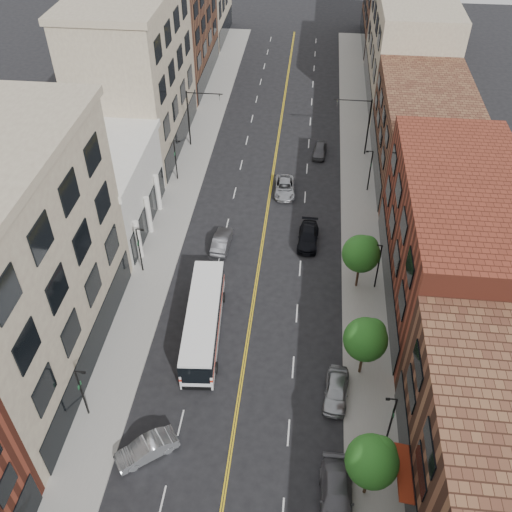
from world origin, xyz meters
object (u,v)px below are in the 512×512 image
(car_angle_b, at_px, (146,449))
(city_bus, at_px, (203,320))
(car_parked_mid, at_px, (336,496))
(car_lane_a, at_px, (308,237))
(car_lane_b, at_px, (285,187))
(car_lane_c, at_px, (320,150))
(car_parked_far, at_px, (336,390))
(car_lane_behind, at_px, (222,241))

(car_angle_b, bearing_deg, city_bus, 133.04)
(car_parked_mid, distance_m, car_lane_a, 27.04)
(city_bus, distance_m, car_lane_a, 15.72)
(city_bus, height_order, car_parked_mid, city_bus)
(car_lane_b, bearing_deg, car_angle_b, -106.03)
(city_bus, relative_size, car_lane_c, 3.10)
(car_angle_b, height_order, car_parked_mid, car_parked_mid)
(car_angle_b, xyz_separation_m, car_lane_b, (7.43, 33.46, -0.05))
(car_parked_far, height_order, car_lane_c, car_parked_far)
(car_parked_far, distance_m, car_lane_c, 35.84)
(car_lane_behind, bearing_deg, car_lane_c, -113.60)
(car_angle_b, xyz_separation_m, car_lane_a, (10.39, 24.82, -0.02))
(car_angle_b, height_order, car_lane_behind, car_angle_b)
(city_bus, distance_m, car_parked_far, 12.35)
(car_lane_c, bearing_deg, car_lane_behind, -111.59)
(city_bus, xyz_separation_m, car_parked_mid, (11.14, -13.61, -0.99))
(car_parked_mid, bearing_deg, car_lane_c, 91.64)
(car_parked_mid, height_order, car_lane_c, car_parked_mid)
(car_lane_b, bearing_deg, car_parked_mid, -84.28)
(car_parked_far, relative_size, car_lane_c, 1.15)
(car_parked_mid, height_order, car_lane_b, car_parked_mid)
(car_lane_b, xyz_separation_m, car_lane_c, (3.78, 8.63, -0.02))
(car_parked_mid, distance_m, car_lane_b, 36.00)
(car_angle_b, relative_size, car_lane_b, 0.91)
(car_parked_far, bearing_deg, car_lane_a, 103.99)
(city_bus, relative_size, car_lane_b, 2.46)
(city_bus, height_order, car_lane_c, city_bus)
(city_bus, height_order, car_lane_b, city_bus)
(car_lane_a, height_order, car_lane_c, car_lane_a)
(car_lane_a, bearing_deg, car_parked_mid, -82.02)
(car_lane_b, height_order, car_lane_c, car_lane_b)
(car_parked_mid, relative_size, car_parked_far, 1.22)
(car_parked_far, height_order, car_lane_b, car_parked_far)
(car_lane_a, distance_m, car_lane_b, 9.13)
(car_lane_b, bearing_deg, car_lane_behind, -122.42)
(city_bus, bearing_deg, car_lane_behind, 87.09)
(car_lane_a, bearing_deg, car_angle_b, -110.70)
(car_parked_mid, bearing_deg, car_lane_behind, 113.29)
(car_angle_b, xyz_separation_m, car_lane_behind, (1.80, 23.26, -0.00))
(car_lane_behind, relative_size, car_lane_a, 0.90)
(city_bus, bearing_deg, car_lane_c, 69.13)
(car_parked_mid, bearing_deg, car_angle_b, 170.12)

